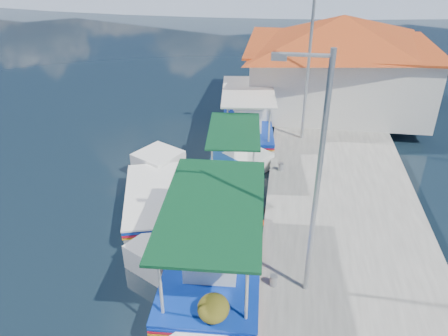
# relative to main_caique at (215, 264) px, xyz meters

# --- Properties ---
(quay) EXTENTS (5.00, 44.00, 0.50)m
(quay) POSITION_rel_main_caique_xyz_m (3.69, 3.47, -0.28)
(quay) COLOR #ACA9A1
(quay) RESTS_ON ground
(bollards) EXTENTS (0.20, 17.20, 0.30)m
(bollards) POSITION_rel_main_caique_xyz_m (1.59, 2.72, 0.12)
(bollards) COLOR #A5A8AD
(bollards) RESTS_ON quay
(main_caique) EXTENTS (2.71, 8.40, 2.77)m
(main_caique) POSITION_rel_main_caique_xyz_m (0.00, 0.00, 0.00)
(main_caique) COLOR white
(main_caique) RESTS_ON ground
(caique_green_canopy) EXTENTS (2.15, 6.04, 2.27)m
(caique_green_canopy) POSITION_rel_main_caique_xyz_m (-0.15, 5.52, -0.20)
(caique_green_canopy) COLOR white
(caique_green_canopy) RESTS_ON ground
(caique_blue_hull) EXTENTS (3.39, 6.92, 1.28)m
(caique_blue_hull) POSITION_rel_main_caique_xyz_m (-2.28, 2.88, -0.19)
(caique_blue_hull) COLOR white
(caique_blue_hull) RESTS_ON ground
(caique_far) EXTENTS (2.66, 7.31, 2.58)m
(caique_far) POSITION_rel_main_caique_xyz_m (0.02, 9.00, -0.06)
(caique_far) COLOR white
(caique_far) RESTS_ON ground
(harbor_building) EXTENTS (10.49, 10.49, 4.40)m
(harbor_building) POSITION_rel_main_caique_xyz_m (3.99, 12.47, 2.24)
(harbor_building) COLOR silver
(harbor_building) RESTS_ON quay
(lamp_post_near) EXTENTS (1.21, 0.14, 6.00)m
(lamp_post_near) POSITION_rel_main_caique_xyz_m (2.30, -0.53, 3.32)
(lamp_post_near) COLOR #A5A8AD
(lamp_post_near) RESTS_ON quay
(lamp_post_far) EXTENTS (1.21, 0.14, 6.00)m
(lamp_post_far) POSITION_rel_main_caique_xyz_m (2.30, 8.47, 3.32)
(lamp_post_far) COLOR #A5A8AD
(lamp_post_far) RESTS_ON quay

